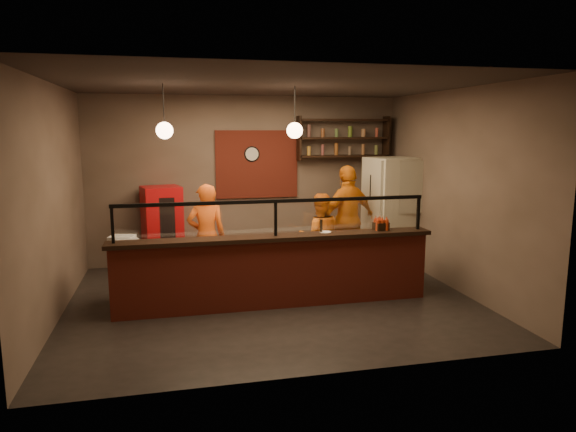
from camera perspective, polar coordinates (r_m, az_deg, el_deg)
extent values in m
plane|color=black|center=(7.93, -1.79, -9.28)|extent=(6.00, 6.00, 0.00)
plane|color=#342C28|center=(7.53, -1.92, 14.42)|extent=(6.00, 6.00, 0.00)
plane|color=#705D52|center=(10.02, -4.61, 4.03)|extent=(6.00, 0.00, 6.00)
plane|color=#705D52|center=(7.59, -24.67, 1.42)|extent=(0.00, 5.00, 5.00)
plane|color=#705D52|center=(8.66, 18.05, 2.72)|extent=(0.00, 5.00, 5.00)
plane|color=#705D52|center=(5.17, 3.49, -1.17)|extent=(6.00, 0.00, 6.00)
cube|color=maroon|center=(10.00, -3.47, 5.75)|extent=(1.60, 0.04, 1.30)
cube|color=maroon|center=(7.50, -1.37, -6.38)|extent=(4.60, 0.25, 1.00)
cube|color=black|center=(7.37, -1.38, -2.42)|extent=(4.70, 0.37, 0.06)
cube|color=gray|center=(7.99, -2.09, -5.94)|extent=(4.60, 0.75, 0.85)
cube|color=white|center=(7.89, -2.11, -2.79)|extent=(4.60, 0.75, 0.05)
cube|color=white|center=(7.32, -1.39, -0.28)|extent=(4.40, 0.02, 0.50)
cube|color=black|center=(7.28, -1.40, 1.66)|extent=(4.50, 0.05, 0.05)
cube|color=black|center=(7.22, -18.92, -0.94)|extent=(0.04, 0.04, 0.50)
cube|color=black|center=(7.32, -1.39, -0.28)|extent=(0.04, 0.04, 0.50)
cube|color=black|center=(8.06, 14.27, 0.33)|extent=(0.04, 0.04, 0.50)
cube|color=black|center=(10.26, 6.13, 6.66)|extent=(1.80, 0.28, 0.04)
cube|color=black|center=(10.25, 6.16, 8.61)|extent=(1.80, 0.28, 0.04)
cube|color=black|center=(10.25, 6.20, 10.57)|extent=(1.80, 0.28, 0.04)
cube|color=black|center=(9.99, 1.22, 8.64)|extent=(0.04, 0.28, 0.85)
cube|color=black|center=(10.58, 10.83, 8.52)|extent=(0.04, 0.28, 0.85)
cylinder|color=black|center=(9.96, -4.05, 6.89)|extent=(0.30, 0.04, 0.30)
cylinder|color=black|center=(7.58, -13.66, 11.86)|extent=(0.01, 0.01, 0.60)
sphere|color=#E7B07F|center=(7.57, -13.56, 9.22)|extent=(0.24, 0.24, 0.24)
cylinder|color=black|center=(7.80, 0.75, 12.05)|extent=(0.01, 0.01, 0.60)
sphere|color=#E7B07F|center=(7.79, 0.75, 9.48)|extent=(0.24, 0.24, 0.24)
imported|color=#E65615|center=(8.44, -9.05, -2.22)|extent=(0.64, 0.44, 1.71)
imported|color=#C95F12|center=(8.74, 3.51, -2.38)|extent=(0.80, 0.65, 1.51)
imported|color=orange|center=(9.33, 6.71, -0.33)|extent=(1.23, 0.84, 1.94)
cube|color=beige|center=(9.87, 11.42, 0.43)|extent=(0.98, 0.94, 2.05)
cube|color=#B10B0F|center=(9.69, -13.78, -1.35)|extent=(0.78, 0.74, 1.55)
cylinder|color=white|center=(7.79, -4.56, -2.73)|extent=(0.69, 0.69, 0.01)
cube|color=silver|center=(7.71, -17.95, -2.72)|extent=(0.39, 0.34, 0.17)
cube|color=silver|center=(7.78, -17.90, -2.71)|extent=(0.31, 0.26, 0.14)
cube|color=silver|center=(7.52, -17.50, -3.04)|extent=(0.38, 0.34, 0.16)
cylinder|color=gold|center=(7.69, -13.23, -2.94)|extent=(0.35, 0.12, 0.06)
cube|color=black|center=(7.90, 10.28, -1.12)|extent=(0.24, 0.20, 0.11)
cylinder|color=black|center=(7.58, 3.70, -1.11)|extent=(0.05, 0.05, 0.20)
cylinder|color=white|center=(7.61, 4.18, -1.79)|extent=(0.22, 0.22, 0.01)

